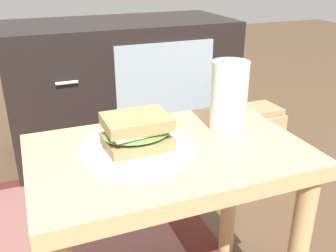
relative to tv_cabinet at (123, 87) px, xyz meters
The scene contains 6 objects.
side_table 0.96m from the tv_cabinet, 99.28° to the right, with size 0.56×0.36×0.46m.
tv_cabinet is the anchor object (origin of this frame).
plate 0.98m from the tv_cabinet, 103.06° to the right, with size 0.23×0.23×0.01m, color silver.
sandwich_front 0.98m from the tv_cabinet, 103.06° to the right, with size 0.14×0.11×0.07m.
beer_glass 0.93m from the tv_cabinet, 89.51° to the right, with size 0.08×0.08×0.15m.
paper_bag 0.63m from the tv_cabinet, 51.23° to the right, with size 0.18×0.16×0.31m.
Camera 1 is at (-0.26, -0.64, 0.81)m, focal length 40.73 mm.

